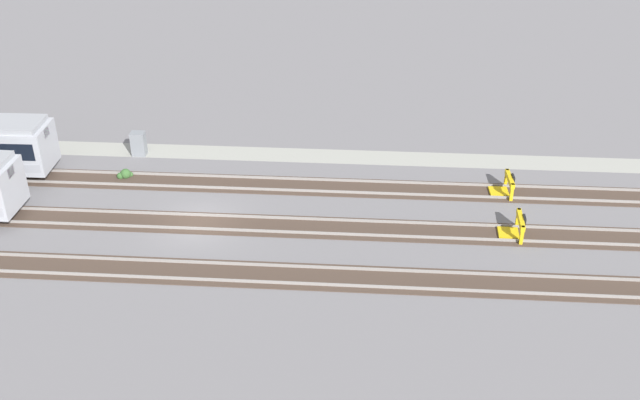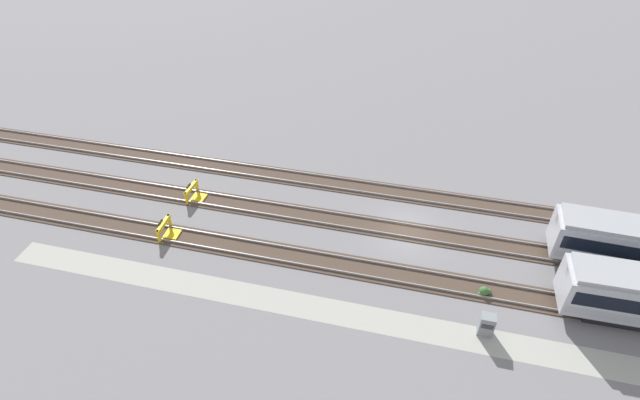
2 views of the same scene
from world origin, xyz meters
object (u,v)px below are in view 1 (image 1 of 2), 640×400
bumper_stop_nearest_track (505,186)px  electrical_cabinet (139,144)px  bumper_stop_near_inner_track (515,227)px  weed_clump (125,174)px

bumper_stop_nearest_track → electrical_cabinet: bearing=-8.7°
bumper_stop_near_inner_track → electrical_cabinet: bearing=-19.4°
bumper_stop_near_inner_track → electrical_cabinet: (23.00, -8.11, 0.29)m
bumper_stop_nearest_track → bumper_stop_near_inner_track: 4.58m
bumper_stop_near_inner_track → bumper_stop_nearest_track: bearing=-91.2°
bumper_stop_near_inner_track → weed_clump: bearing=-12.1°
bumper_stop_nearest_track → weed_clump: size_ratio=2.18×
electrical_cabinet → weed_clump: (0.03, 3.17, -0.56)m
bumper_stop_nearest_track → weed_clump: bumper_stop_nearest_track is taller
bumper_stop_nearest_track → bumper_stop_near_inner_track: size_ratio=1.00×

